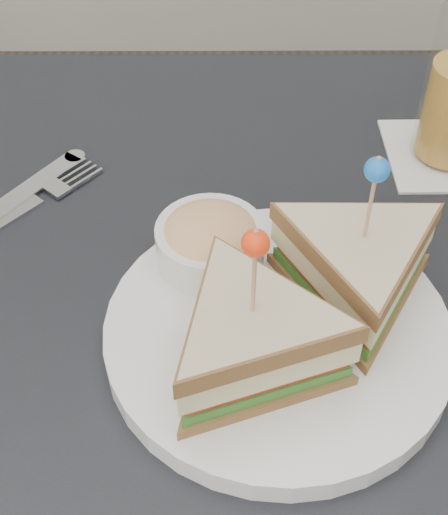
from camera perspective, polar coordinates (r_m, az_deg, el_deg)
table at (r=0.63m, az=-0.91°, el=-8.67°), size 0.80×0.80×0.75m
plate_meal at (r=0.53m, az=5.26°, el=-3.61°), size 0.32×0.31×0.15m
cutlery_fork at (r=0.68m, az=-15.68°, el=3.77°), size 0.14×0.16×0.01m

